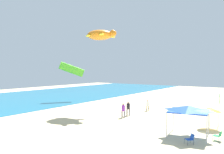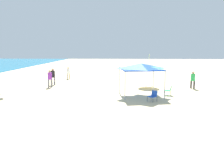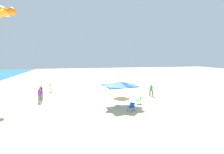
{
  "view_description": "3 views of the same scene",
  "coord_description": "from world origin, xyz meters",
  "px_view_note": "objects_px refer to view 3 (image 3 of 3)",
  "views": [
    {
      "loc": [
        -21.01,
        -5.3,
        5.94
      ],
      "look_at": [
        -1.23,
        8.64,
        5.15
      ],
      "focal_mm": 36.43,
      "sensor_mm": 36.0,
      "label": 1
    },
    {
      "loc": [
        -18.58,
        2.27,
        4.02
      ],
      "look_at": [
        -1.5,
        3.07,
        1.68
      ],
      "focal_mm": 33.98,
      "sensor_mm": 36.0,
      "label": 2
    },
    {
      "loc": [
        -18.59,
        5.4,
        5.51
      ],
      "look_at": [
        -1.35,
        1.64,
        3.34
      ],
      "focal_mm": 26.97,
      "sensor_mm": 36.0,
      "label": 3
    }
  ],
  "objects_px": {
    "person_near_umbrella": "(50,86)",
    "person_kite_handler": "(40,94)",
    "canopy_tent": "(119,84)",
    "person_by_tent": "(151,89)",
    "beach_umbrella": "(118,83)",
    "person_far_stroller": "(41,91)",
    "folding_chair_left_of_tent": "(132,106)",
    "banner_flag": "(118,80)",
    "folding_chair_near_cooler": "(139,100)"
  },
  "relations": [
    {
      "from": "canopy_tent",
      "to": "person_near_umbrella",
      "type": "height_order",
      "value": "canopy_tent"
    },
    {
      "from": "beach_umbrella",
      "to": "person_near_umbrella",
      "type": "bearing_deg",
      "value": 61.18
    },
    {
      "from": "folding_chair_near_cooler",
      "to": "person_kite_handler",
      "type": "relative_size",
      "value": 0.46
    },
    {
      "from": "canopy_tent",
      "to": "banner_flag",
      "type": "relative_size",
      "value": 1.09
    },
    {
      "from": "banner_flag",
      "to": "canopy_tent",
      "type": "bearing_deg",
      "value": 166.4
    },
    {
      "from": "person_near_umbrella",
      "to": "person_by_tent",
      "type": "distance_m",
      "value": 15.27
    },
    {
      "from": "beach_umbrella",
      "to": "person_by_tent",
      "type": "relative_size",
      "value": 1.25
    },
    {
      "from": "folding_chair_near_cooler",
      "to": "banner_flag",
      "type": "bearing_deg",
      "value": -159.13
    },
    {
      "from": "canopy_tent",
      "to": "person_by_tent",
      "type": "bearing_deg",
      "value": -58.51
    },
    {
      "from": "person_near_umbrella",
      "to": "banner_flag",
      "type": "bearing_deg",
      "value": 118.5
    },
    {
      "from": "beach_umbrella",
      "to": "folding_chair_near_cooler",
      "type": "xyz_separation_m",
      "value": [
        -3.91,
        -1.49,
        -1.43
      ]
    },
    {
      "from": "banner_flag",
      "to": "person_near_umbrella",
      "type": "relative_size",
      "value": 2.17
    },
    {
      "from": "folding_chair_near_cooler",
      "to": "person_near_umbrella",
      "type": "bearing_deg",
      "value": -118.45
    },
    {
      "from": "canopy_tent",
      "to": "person_near_umbrella",
      "type": "bearing_deg",
      "value": 42.66
    },
    {
      "from": "person_far_stroller",
      "to": "folding_chair_near_cooler",
      "type": "bearing_deg",
      "value": 116.91
    },
    {
      "from": "person_near_umbrella",
      "to": "person_kite_handler",
      "type": "xyz_separation_m",
      "value": [
        -5.9,
        0.42,
        0.12
      ]
    },
    {
      "from": "banner_flag",
      "to": "folding_chair_left_of_tent",
      "type": "bearing_deg",
      "value": 175.28
    },
    {
      "from": "folding_chair_left_of_tent",
      "to": "folding_chair_near_cooler",
      "type": "bearing_deg",
      "value": 96.97
    },
    {
      "from": "folding_chair_left_of_tent",
      "to": "person_far_stroller",
      "type": "bearing_deg",
      "value": -171.42
    },
    {
      "from": "folding_chair_left_of_tent",
      "to": "banner_flag",
      "type": "xyz_separation_m",
      "value": [
        8.04,
        -0.66,
        1.58
      ]
    },
    {
      "from": "canopy_tent",
      "to": "folding_chair_near_cooler",
      "type": "xyz_separation_m",
      "value": [
        0.17,
        -2.43,
        -2.0
      ]
    },
    {
      "from": "canopy_tent",
      "to": "banner_flag",
      "type": "bearing_deg",
      "value": -13.6
    },
    {
      "from": "folding_chair_near_cooler",
      "to": "person_near_umbrella",
      "type": "relative_size",
      "value": 0.52
    },
    {
      "from": "canopy_tent",
      "to": "beach_umbrella",
      "type": "relative_size",
      "value": 1.71
    },
    {
      "from": "person_kite_handler",
      "to": "person_by_tent",
      "type": "bearing_deg",
      "value": -43.82
    },
    {
      "from": "folding_chair_left_of_tent",
      "to": "person_kite_handler",
      "type": "bearing_deg",
      "value": -165.89
    },
    {
      "from": "canopy_tent",
      "to": "person_kite_handler",
      "type": "height_order",
      "value": "canopy_tent"
    },
    {
      "from": "person_near_umbrella",
      "to": "person_kite_handler",
      "type": "relative_size",
      "value": 0.88
    },
    {
      "from": "banner_flag",
      "to": "person_far_stroller",
      "type": "relative_size",
      "value": 1.86
    },
    {
      "from": "beach_umbrella",
      "to": "folding_chair_left_of_tent",
      "type": "bearing_deg",
      "value": 178.52
    },
    {
      "from": "folding_chair_near_cooler",
      "to": "banner_flag",
      "type": "relative_size",
      "value": 0.24
    },
    {
      "from": "canopy_tent",
      "to": "folding_chair_near_cooler",
      "type": "height_order",
      "value": "canopy_tent"
    },
    {
      "from": "person_near_umbrella",
      "to": "person_kite_handler",
      "type": "bearing_deg",
      "value": 42.84
    },
    {
      "from": "folding_chair_left_of_tent",
      "to": "banner_flag",
      "type": "distance_m",
      "value": 8.22
    },
    {
      "from": "person_near_umbrella",
      "to": "person_by_tent",
      "type": "height_order",
      "value": "person_by_tent"
    },
    {
      "from": "person_by_tent",
      "to": "person_far_stroller",
      "type": "bearing_deg",
      "value": -144.13
    },
    {
      "from": "person_near_umbrella",
      "to": "person_far_stroller",
      "type": "bearing_deg",
      "value": 39.82
    },
    {
      "from": "canopy_tent",
      "to": "person_kite_handler",
      "type": "xyz_separation_m",
      "value": [
        3.42,
        9.0,
        -1.43
      ]
    },
    {
      "from": "canopy_tent",
      "to": "person_by_tent",
      "type": "relative_size",
      "value": 2.15
    },
    {
      "from": "folding_chair_left_of_tent",
      "to": "banner_flag",
      "type": "bearing_deg",
      "value": 128.67
    },
    {
      "from": "person_far_stroller",
      "to": "folding_chair_left_of_tent",
      "type": "bearing_deg",
      "value": 104.07
    },
    {
      "from": "beach_umbrella",
      "to": "person_far_stroller",
      "type": "height_order",
      "value": "beach_umbrella"
    },
    {
      "from": "person_by_tent",
      "to": "beach_umbrella",
      "type": "bearing_deg",
      "value": -147.32
    },
    {
      "from": "folding_chair_left_of_tent",
      "to": "person_near_umbrella",
      "type": "relative_size",
      "value": 0.52
    },
    {
      "from": "beach_umbrella",
      "to": "banner_flag",
      "type": "distance_m",
      "value": 1.97
    },
    {
      "from": "banner_flag",
      "to": "person_far_stroller",
      "type": "bearing_deg",
      "value": 96.17
    },
    {
      "from": "folding_chair_near_cooler",
      "to": "person_kite_handler",
      "type": "height_order",
      "value": "person_kite_handler"
    },
    {
      "from": "person_kite_handler",
      "to": "person_by_tent",
      "type": "relative_size",
      "value": 1.03
    },
    {
      "from": "person_far_stroller",
      "to": "person_by_tent",
      "type": "bearing_deg",
      "value": 133.13
    },
    {
      "from": "canopy_tent",
      "to": "person_far_stroller",
      "type": "distance_m",
      "value": 10.43
    }
  ]
}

